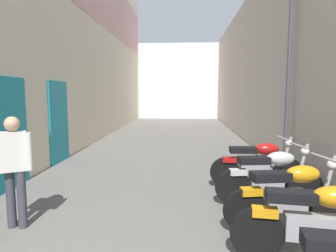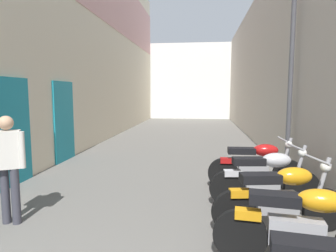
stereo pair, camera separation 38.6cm
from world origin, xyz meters
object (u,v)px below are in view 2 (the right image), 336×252
Objects in this scene: motorcycle_fifth at (266,176)px; motorcycle_sixth at (256,164)px; motorcycle_fourth at (281,197)px; motorcycle_third at (302,225)px; street_lamp at (287,61)px; pedestrian_mid_alley at (8,162)px.

motorcycle_fifth is 0.85m from motorcycle_sixth.
motorcycle_fifth is at bearing 90.00° from motorcycle_fourth.
motorcycle_fourth is at bearing -90.00° from motorcycle_fifth.
motorcycle_third and motorcycle_fourth have the same top height.
motorcycle_fourth is 3.36m from street_lamp.
pedestrian_mid_alley is at bearing -152.49° from motorcycle_sixth.
pedestrian_mid_alley is at bearing -177.45° from motorcycle_fourth.
motorcycle_third is 4.04m from street_lamp.
pedestrian_mid_alley reaches higher than motorcycle_fifth.
street_lamp reaches higher than pedestrian_mid_alley.
street_lamp is (0.69, 2.57, 2.06)m from motorcycle_fourth.
pedestrian_mid_alley is at bearing 169.93° from motorcycle_third.
motorcycle_fifth is 0.43× the size of street_lamp.
motorcycle_sixth is (0.00, 0.85, 0.00)m from motorcycle_fifth.
pedestrian_mid_alley is (-3.80, 0.67, 0.42)m from motorcycle_third.
street_lamp is at bearing 66.77° from motorcycle_fifth.
motorcycle_fifth is at bearing -113.23° from street_lamp.
motorcycle_sixth is 2.30m from street_lamp.
motorcycle_fourth is at bearing -90.00° from motorcycle_sixth.
motorcycle_fifth is at bearing 90.00° from motorcycle_third.
pedestrian_mid_alley is 5.51m from street_lamp.
pedestrian_mid_alley is 0.36× the size of street_lamp.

